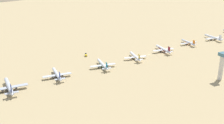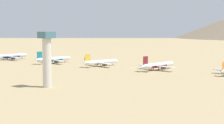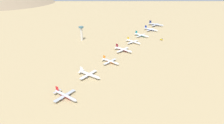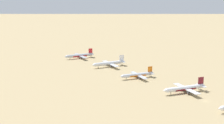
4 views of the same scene
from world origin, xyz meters
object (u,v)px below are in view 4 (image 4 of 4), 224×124
object	(u,v)px
parked_jet_0	(80,55)
parked_jet_3	(185,88)
parked_jet_1	(109,63)
parked_jet_2	(138,75)

from	to	relation	value
parked_jet_0	parked_jet_3	xyz separation A→B (m)	(-29.80, 158.98, 0.28)
parked_jet_1	parked_jet_0	bearing A→B (deg)	-75.90
parked_jet_1	parked_jet_3	size ratio (longest dim) A/B	0.98
parked_jet_1	parked_jet_3	xyz separation A→B (m)	(-16.58, 106.37, 0.08)
parked_jet_1	parked_jet_2	size ratio (longest dim) A/B	1.12
parked_jet_2	parked_jet_3	world-z (taller)	parked_jet_3
parked_jet_1	parked_jet_3	world-z (taller)	parked_jet_3
parked_jet_0	parked_jet_1	xyz separation A→B (m)	(-13.22, 52.61, 0.20)
parked_jet_2	parked_jet_3	size ratio (longest dim) A/B	0.87
parked_jet_0	parked_jet_2	distance (m)	106.35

